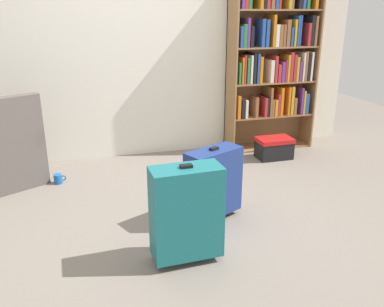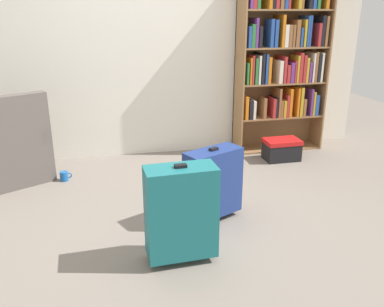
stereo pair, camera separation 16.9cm
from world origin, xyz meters
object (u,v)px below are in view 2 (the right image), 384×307
object	(u,v)px
bookshelf	(283,57)
suitcase_teal	(181,212)
mug	(64,176)
suitcase_navy_blue	(213,183)
storage_box	(282,149)
armchair	(7,150)

from	to	relation	value
bookshelf	suitcase_teal	xyz separation A→B (m)	(-1.64, -2.09, -0.75)
mug	suitcase_teal	distance (m)	1.87
bookshelf	suitcase_navy_blue	bearing A→B (deg)	-128.95
bookshelf	mug	size ratio (longest dim) A/B	16.84
storage_box	suitcase_navy_blue	size ratio (longest dim) A/B	0.64
bookshelf	mug	bearing A→B (deg)	-169.38
suitcase_navy_blue	suitcase_teal	size ratio (longest dim) A/B	0.88
suitcase_navy_blue	suitcase_teal	distance (m)	0.63
bookshelf	armchair	bearing A→B (deg)	-173.86
armchair	suitcase_navy_blue	bearing A→B (deg)	-35.22
mug	suitcase_teal	size ratio (longest dim) A/B	0.17
armchair	storage_box	size ratio (longest dim) A/B	2.37
mug	suitcase_navy_blue	distance (m)	1.68
armchair	mug	size ratio (longest dim) A/B	7.85
mug	armchair	bearing A→B (deg)	164.78
armchair	suitcase_teal	bearing A→B (deg)	-51.57
armchair	suitcase_navy_blue	xyz separation A→B (m)	(1.77, -1.25, 0.01)
suitcase_navy_blue	storage_box	bearing A→B (deg)	45.57
bookshelf	storage_box	bearing A→B (deg)	-106.73
armchair	storage_box	distance (m)	2.93
armchair	storage_box	bearing A→B (deg)	-1.39
armchair	bookshelf	bearing A→B (deg)	6.14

